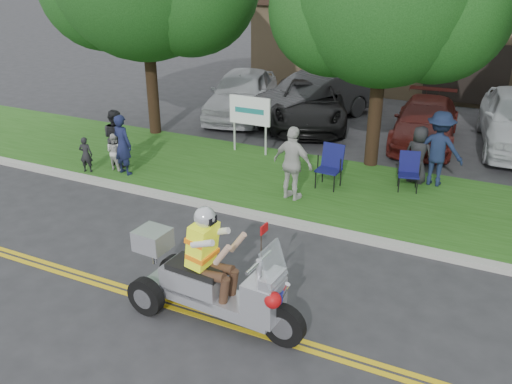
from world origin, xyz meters
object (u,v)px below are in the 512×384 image
at_px(spectator_adult_right, 293,164).
at_px(parked_car_mid, 310,103).
at_px(trike_scooter, 210,281).
at_px(parked_car_right, 426,122).
at_px(lawn_chair_a, 409,169).
at_px(spectator_adult_mid, 116,138).
at_px(parked_car_far_left, 242,93).
at_px(parked_car_left, 313,97).
at_px(spectator_adult_left, 123,145).
at_px(lawn_chair_b, 331,163).

distance_m(spectator_adult_right, parked_car_mid, 6.52).
distance_m(trike_scooter, parked_car_right, 10.66).
height_order(parked_car_mid, parked_car_right, parked_car_mid).
height_order(lawn_chair_a, spectator_adult_mid, spectator_adult_mid).
height_order(spectator_adult_right, parked_car_far_left, spectator_adult_right).
bearing_deg(parked_car_left, trike_scooter, -53.17).
xyz_separation_m(spectator_adult_left, parked_car_far_left, (0.14, 6.50, -0.07)).
height_order(lawn_chair_a, spectator_adult_left, spectator_adult_left).
distance_m(spectator_adult_left, spectator_adult_right, 4.57).
xyz_separation_m(lawn_chair_b, spectator_adult_left, (-5.11, -1.56, 0.20)).
xyz_separation_m(spectator_adult_right, parked_car_mid, (-1.91, 6.23, -0.25)).
bearing_deg(lawn_chair_b, parked_car_right, 76.26).
xyz_separation_m(lawn_chair_a, lawn_chair_b, (-1.77, -0.65, 0.07)).
bearing_deg(parked_car_mid, parked_car_left, 77.85).
bearing_deg(spectator_adult_left, parked_car_mid, -99.38).
bearing_deg(parked_car_left, lawn_chair_a, -24.38).
bearing_deg(spectator_adult_left, lawn_chair_a, -149.95).
height_order(trike_scooter, parked_car_right, trike_scooter).
xyz_separation_m(parked_car_far_left, parked_car_left, (2.44, 0.66, -0.03)).
distance_m(parked_car_mid, parked_car_right, 3.94).
bearing_deg(spectator_adult_right, lawn_chair_a, -130.45).
relative_size(lawn_chair_a, parked_car_mid, 0.18).
xyz_separation_m(lawn_chair_a, parked_car_right, (-0.31, 4.10, 0.02)).
distance_m(spectator_adult_mid, parked_car_left, 7.42).
xyz_separation_m(trike_scooter, spectator_adult_left, (-5.05, 4.24, 0.21)).
relative_size(lawn_chair_a, spectator_adult_right, 0.53).
xyz_separation_m(trike_scooter, lawn_chair_b, (0.06, 5.80, 0.01)).
relative_size(spectator_adult_mid, spectator_adult_right, 0.88).
bearing_deg(parked_car_left, parked_car_right, 12.66).
height_order(parked_car_left, parked_car_right, parked_car_left).
distance_m(trike_scooter, spectator_adult_right, 4.71).
height_order(lawn_chair_b, spectator_adult_right, spectator_adult_right).
relative_size(parked_car_far_left, parked_car_mid, 0.93).
bearing_deg(trike_scooter, parked_car_mid, 106.18).
height_order(spectator_adult_left, spectator_adult_right, spectator_adult_right).
bearing_deg(parked_car_right, spectator_adult_left, -140.83).
bearing_deg(spectator_adult_mid, parked_car_mid, -103.75).
distance_m(lawn_chair_a, parked_car_left, 6.55).
height_order(parked_car_far_left, parked_car_right, parked_car_far_left).
xyz_separation_m(lawn_chair_a, spectator_adult_right, (-2.33, -1.78, 0.36)).
bearing_deg(parked_car_right, trike_scooter, -102.89).
xyz_separation_m(spectator_adult_right, parked_car_left, (-1.97, 6.72, -0.18)).
xyz_separation_m(lawn_chair_b, parked_car_left, (-2.52, 5.59, 0.10)).
distance_m(trike_scooter, parked_car_mid, 11.16).
bearing_deg(parked_car_far_left, lawn_chair_b, -58.11).
bearing_deg(trike_scooter, spectator_adult_right, 99.77).
height_order(spectator_adult_left, spectator_adult_mid, spectator_adult_left).
height_order(trike_scooter, lawn_chair_b, trike_scooter).
bearing_deg(spectator_adult_left, parked_car_left, -97.61).
distance_m(parked_car_far_left, parked_car_right, 6.43).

